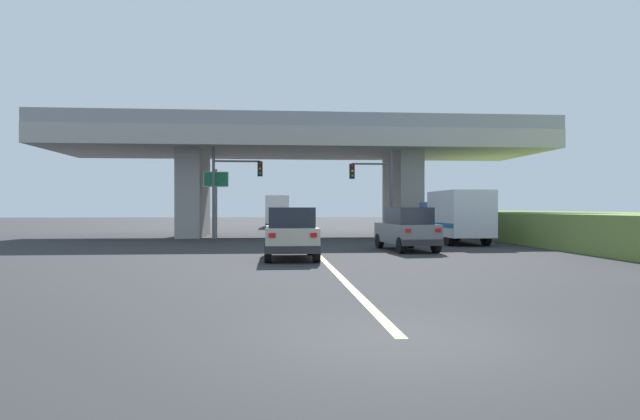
{
  "coord_description": "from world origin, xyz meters",
  "views": [
    {
      "loc": [
        -1.99,
        -8.44,
        2.01
      ],
      "look_at": [
        1.03,
        26.41,
        1.87
      ],
      "focal_mm": 31.6,
      "sensor_mm": 36.0,
      "label": 1
    }
  ],
  "objects_px": {
    "semi_truck_distant": "(277,211)",
    "sedan_oncoming": "(280,219)",
    "suv_lead": "(291,233)",
    "traffic_signal_farside": "(230,182)",
    "suv_crossing": "(407,229)",
    "highway_sign": "(216,188)",
    "traffic_signal_nearside": "(377,184)",
    "box_truck": "(456,216)"
  },
  "relations": [
    {
      "from": "semi_truck_distant",
      "to": "sedan_oncoming",
      "type": "bearing_deg",
      "value": -89.08
    },
    {
      "from": "suv_lead",
      "to": "semi_truck_distant",
      "type": "distance_m",
      "value": 36.35
    },
    {
      "from": "suv_lead",
      "to": "traffic_signal_farside",
      "type": "height_order",
      "value": "traffic_signal_farside"
    },
    {
      "from": "suv_crossing",
      "to": "highway_sign",
      "type": "height_order",
      "value": "highway_sign"
    },
    {
      "from": "sedan_oncoming",
      "to": "traffic_signal_farside",
      "type": "bearing_deg",
      "value": -105.07
    },
    {
      "from": "traffic_signal_nearside",
      "to": "traffic_signal_farside",
      "type": "bearing_deg",
      "value": 175.74
    },
    {
      "from": "box_truck",
      "to": "sedan_oncoming",
      "type": "relative_size",
      "value": 1.58
    },
    {
      "from": "suv_lead",
      "to": "suv_crossing",
      "type": "distance_m",
      "value": 6.72
    },
    {
      "from": "box_truck",
      "to": "traffic_signal_farside",
      "type": "height_order",
      "value": "traffic_signal_farside"
    },
    {
      "from": "suv_lead",
      "to": "sedan_oncoming",
      "type": "xyz_separation_m",
      "value": [
        -0.05,
        26.56,
        -0.0
      ]
    },
    {
      "from": "traffic_signal_farside",
      "to": "highway_sign",
      "type": "xyz_separation_m",
      "value": [
        -0.94,
        0.72,
        -0.33
      ]
    },
    {
      "from": "box_truck",
      "to": "traffic_signal_nearside",
      "type": "distance_m",
      "value": 6.1
    },
    {
      "from": "box_truck",
      "to": "sedan_oncoming",
      "type": "xyz_separation_m",
      "value": [
        -9.66,
        17.66,
        -0.55
      ]
    },
    {
      "from": "sedan_oncoming",
      "to": "semi_truck_distant",
      "type": "distance_m",
      "value": 9.81
    },
    {
      "from": "traffic_signal_farside",
      "to": "semi_truck_distant",
      "type": "distance_m",
      "value": 22.55
    },
    {
      "from": "box_truck",
      "to": "traffic_signal_nearside",
      "type": "height_order",
      "value": "traffic_signal_nearside"
    },
    {
      "from": "sedan_oncoming",
      "to": "traffic_signal_nearside",
      "type": "distance_m",
      "value": 14.68
    },
    {
      "from": "sedan_oncoming",
      "to": "traffic_signal_farside",
      "type": "height_order",
      "value": "traffic_signal_farside"
    },
    {
      "from": "traffic_signal_nearside",
      "to": "semi_truck_distant",
      "type": "xyz_separation_m",
      "value": [
        -6.19,
        22.94,
        -1.81
      ]
    },
    {
      "from": "box_truck",
      "to": "semi_truck_distant",
      "type": "height_order",
      "value": "semi_truck_distant"
    },
    {
      "from": "suv_lead",
      "to": "semi_truck_distant",
      "type": "relative_size",
      "value": 0.58
    },
    {
      "from": "suv_crossing",
      "to": "box_truck",
      "type": "bearing_deg",
      "value": 45.98
    },
    {
      "from": "traffic_signal_nearside",
      "to": "highway_sign",
      "type": "distance_m",
      "value": 10.42
    },
    {
      "from": "traffic_signal_nearside",
      "to": "highway_sign",
      "type": "xyz_separation_m",
      "value": [
        -10.32,
        1.42,
        -0.19
      ]
    },
    {
      "from": "suv_lead",
      "to": "box_truck",
      "type": "bearing_deg",
      "value": 42.81
    },
    {
      "from": "box_truck",
      "to": "suv_lead",
      "type": "bearing_deg",
      "value": -137.19
    },
    {
      "from": "highway_sign",
      "to": "semi_truck_distant",
      "type": "relative_size",
      "value": 0.6
    },
    {
      "from": "highway_sign",
      "to": "suv_crossing",
      "type": "bearing_deg",
      "value": -48.15
    },
    {
      "from": "suv_lead",
      "to": "sedan_oncoming",
      "type": "height_order",
      "value": "same"
    },
    {
      "from": "highway_sign",
      "to": "traffic_signal_farside",
      "type": "bearing_deg",
      "value": -37.5
    },
    {
      "from": "suv_lead",
      "to": "semi_truck_distant",
      "type": "height_order",
      "value": "semi_truck_distant"
    },
    {
      "from": "sedan_oncoming",
      "to": "highway_sign",
      "type": "xyz_separation_m",
      "value": [
        -4.29,
        -11.73,
        2.31
      ]
    },
    {
      "from": "sedan_oncoming",
      "to": "suv_lead",
      "type": "bearing_deg",
      "value": -89.89
    },
    {
      "from": "sedan_oncoming",
      "to": "highway_sign",
      "type": "relative_size",
      "value": 0.97
    },
    {
      "from": "box_truck",
      "to": "sedan_oncoming",
      "type": "bearing_deg",
      "value": 118.67
    },
    {
      "from": "suv_lead",
      "to": "traffic_signal_farside",
      "type": "bearing_deg",
      "value": 103.57
    },
    {
      "from": "suv_crossing",
      "to": "sedan_oncoming",
      "type": "distance_m",
      "value": 23.46
    },
    {
      "from": "box_truck",
      "to": "semi_truck_distant",
      "type": "distance_m",
      "value": 29.15
    },
    {
      "from": "traffic_signal_farside",
      "to": "semi_truck_distant",
      "type": "height_order",
      "value": "traffic_signal_farside"
    },
    {
      "from": "box_truck",
      "to": "sedan_oncoming",
      "type": "height_order",
      "value": "box_truck"
    },
    {
      "from": "sedan_oncoming",
      "to": "highway_sign",
      "type": "distance_m",
      "value": 12.7
    },
    {
      "from": "box_truck",
      "to": "semi_truck_distant",
      "type": "relative_size",
      "value": 0.92
    }
  ]
}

